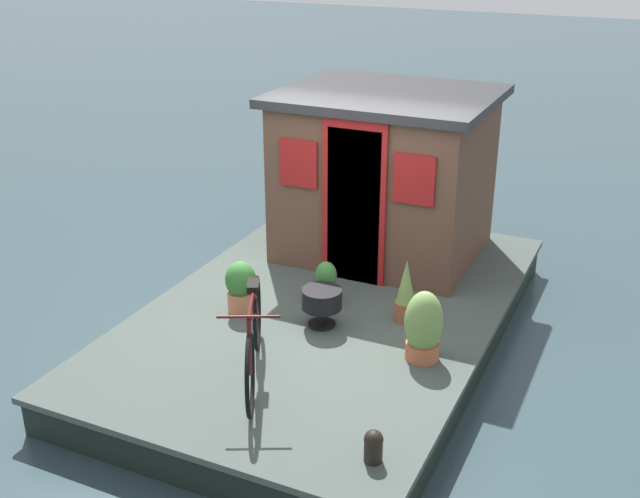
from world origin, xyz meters
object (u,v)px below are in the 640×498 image
(potted_plant_thyme, at_px, (326,282))
(potted_plant_succulent, at_px, (406,292))
(charcoal_grill, at_px, (322,300))
(potted_plant_geranium, at_px, (423,327))
(potted_plant_basil, at_px, (241,287))
(mooring_bollard, at_px, (373,445))
(houseboat_cabin, at_px, (385,173))
(bicycle, at_px, (254,338))

(potted_plant_thyme, bearing_deg, potted_plant_succulent, -92.07)
(potted_plant_thyme, xyz_separation_m, charcoal_grill, (-0.47, -0.17, 0.05))
(potted_plant_thyme, distance_m, charcoal_grill, 0.50)
(potted_plant_succulent, distance_m, potted_plant_geranium, 0.73)
(potted_plant_thyme, distance_m, potted_plant_basil, 0.88)
(mooring_bollard, bearing_deg, houseboat_cabin, 19.91)
(potted_plant_geranium, height_order, charcoal_grill, potted_plant_geranium)
(potted_plant_thyme, height_order, charcoal_grill, potted_plant_thyme)
(charcoal_grill, distance_m, mooring_bollard, 2.11)
(potted_plant_geranium, distance_m, mooring_bollard, 1.56)
(potted_plant_succulent, relative_size, potted_plant_thyme, 1.43)
(houseboat_cabin, xyz_separation_m, potted_plant_basil, (-2.07, 0.73, -0.69))
(bicycle, distance_m, potted_plant_geranium, 1.53)
(bicycle, distance_m, mooring_bollard, 1.51)
(potted_plant_thyme, relative_size, mooring_bollard, 1.73)
(houseboat_cabin, xyz_separation_m, mooring_bollard, (-3.71, -1.34, -0.83))
(potted_plant_basil, distance_m, mooring_bollard, 2.65)
(bicycle, xyz_separation_m, charcoal_grill, (1.09, -0.13, -0.11))
(potted_plant_succulent, xyz_separation_m, charcoal_grill, (-0.43, 0.70, -0.04))
(houseboat_cabin, relative_size, charcoal_grill, 6.04)
(houseboat_cabin, relative_size, mooring_bollard, 9.02)
(houseboat_cabin, distance_m, potted_plant_succulent, 1.88)
(bicycle, height_order, mooring_bollard, bicycle)
(potted_plant_geranium, relative_size, mooring_bollard, 2.54)
(potted_plant_geranium, bearing_deg, bicycle, 126.76)
(potted_plant_succulent, xyz_separation_m, potted_plant_geranium, (-0.62, -0.38, 0.01))
(potted_plant_succulent, relative_size, potted_plant_geranium, 0.98)
(houseboat_cabin, bearing_deg, potted_plant_thyme, 178.34)
(potted_plant_basil, bearing_deg, charcoal_grill, -84.48)
(bicycle, distance_m, potted_plant_succulent, 1.75)
(houseboat_cabin, xyz_separation_m, charcoal_grill, (-1.99, -0.13, -0.69))
(potted_plant_basil, bearing_deg, potted_plant_succulent, -71.67)
(houseboat_cabin, distance_m, potted_plant_basil, 2.30)
(potted_plant_basil, distance_m, charcoal_grill, 0.86)
(bicycle, height_order, potted_plant_succulent, bicycle)
(charcoal_grill, bearing_deg, houseboat_cabin, 3.61)
(potted_plant_thyme, xyz_separation_m, potted_plant_geranium, (-0.65, -1.26, 0.10))
(bicycle, height_order, potted_plant_basil, bicycle)
(potted_plant_succulent, height_order, potted_plant_thyme, potted_plant_succulent)
(houseboat_cabin, bearing_deg, mooring_bollard, -160.09)
(bicycle, xyz_separation_m, potted_plant_basil, (1.01, 0.72, -0.11))
(houseboat_cabin, height_order, bicycle, houseboat_cabin)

